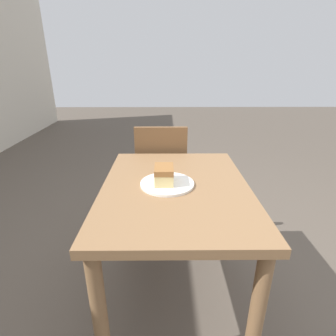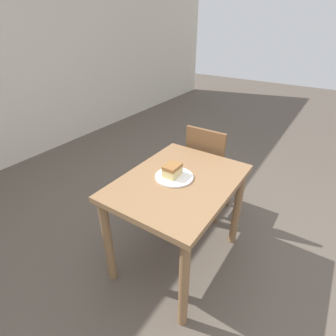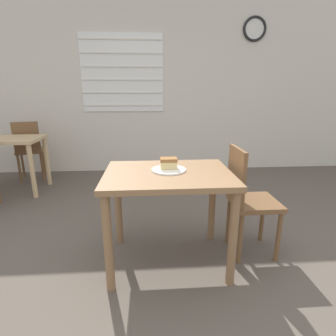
# 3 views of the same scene
# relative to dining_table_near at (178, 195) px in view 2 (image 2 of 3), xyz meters

# --- Properties ---
(ground_plane) EXTENTS (14.00, 14.00, 0.00)m
(ground_plane) POSITION_rel_dining_table_near_xyz_m (0.02, -0.41, -0.62)
(ground_plane) COLOR brown
(dining_table_near) EXTENTS (0.94, 0.70, 0.75)m
(dining_table_near) POSITION_rel_dining_table_near_xyz_m (0.00, 0.00, 0.00)
(dining_table_near) COLOR olive
(dining_table_near) RESTS_ON ground_plane
(chair_near_window) EXTENTS (0.37, 0.37, 0.90)m
(chair_near_window) POSITION_rel_dining_table_near_xyz_m (0.65, 0.08, -0.13)
(chair_near_window) COLOR brown
(chair_near_window) RESTS_ON ground_plane
(plate) EXTENTS (0.26, 0.26, 0.01)m
(plate) POSITION_rel_dining_table_near_xyz_m (0.01, 0.04, 0.13)
(plate) COLOR white
(plate) RESTS_ON dining_table_near
(cake_slice) EXTENTS (0.13, 0.09, 0.08)m
(cake_slice) POSITION_rel_dining_table_near_xyz_m (0.01, 0.06, 0.18)
(cake_slice) COLOR #E0C67F
(cake_slice) RESTS_ON plate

